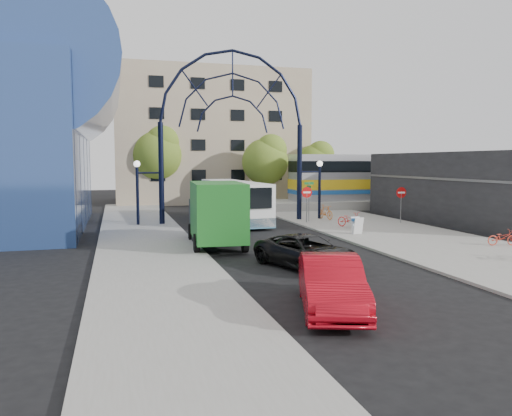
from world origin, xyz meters
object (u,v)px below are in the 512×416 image
object	(u,v)px
city_bus	(234,201)
green_truck	(216,214)
bike_near_a	(350,220)
bike_near_b	(325,212)
tree_north_b	(158,152)
tree_north_a	(267,159)
black_suv	(307,252)
tree_north_c	(316,162)
gateway_arch	(233,101)
do_not_enter_sign	(401,196)
bike_far_a	(502,237)
train_car	(415,177)
sandwich_board	(357,223)
stop_sign	(307,196)
street_name_sign	(309,193)
red_sedan	(331,284)

from	to	relation	value
city_bus	green_truck	size ratio (longest dim) A/B	1.60
bike_near_a	bike_near_b	distance (m)	4.65
tree_north_b	city_bus	xyz separation A→B (m)	(4.05, -15.47, -3.73)
tree_north_a	black_suv	distance (m)	28.58
bike_near_a	tree_north_c	bearing A→B (deg)	46.01
gateway_arch	do_not_enter_sign	size ratio (longest dim) A/B	5.50
do_not_enter_sign	black_suv	world-z (taller)	do_not_enter_sign
tree_north_a	bike_far_a	world-z (taller)	tree_north_a
tree_north_c	black_suv	world-z (taller)	tree_north_c
tree_north_a	tree_north_b	world-z (taller)	tree_north_b
bike_near_b	train_car	bearing A→B (deg)	19.94
sandwich_board	city_bus	xyz separation A→B (m)	(-5.43, 8.48, 0.79)
gateway_arch	bike_near_b	distance (m)	10.47
bike_near_a	city_bus	bearing A→B (deg)	110.42
gateway_arch	black_suv	size ratio (longest dim) A/B	2.79
bike_far_a	do_not_enter_sign	bearing A→B (deg)	10.62
sandwich_board	stop_sign	bearing A→B (deg)	97.57
stop_sign	bike_near_b	bearing A→B (deg)	34.69
do_not_enter_sign	green_truck	distance (m)	15.02
stop_sign	tree_north_a	xyz separation A→B (m)	(1.32, 13.93, 2.61)
black_suv	bike_near_b	xyz separation A→B (m)	(7.39, 14.98, -0.03)
stop_sign	sandwich_board	xyz separation A→B (m)	(0.80, -6.02, -1.25)
stop_sign	bike_near_a	bearing A→B (deg)	-62.04
gateway_arch	do_not_enter_sign	bearing A→B (deg)	-19.99
street_name_sign	tree_north_c	bearing A→B (deg)	65.69
sandwich_board	tree_north_b	distance (m)	26.15
train_car	street_name_sign	bearing A→B (deg)	-147.58
bike_near_b	city_bus	bearing A→B (deg)	157.81
bike_far_a	tree_north_b	bearing A→B (deg)	38.19
green_truck	tree_north_b	bearing A→B (deg)	96.37
stop_sign	train_car	size ratio (longest dim) A/B	0.10
tree_north_b	gateway_arch	bearing A→B (deg)	-76.32
green_truck	red_sedan	xyz separation A→B (m)	(1.06, -11.98, -0.86)
sandwich_board	tree_north_b	size ratio (longest dim) A/B	0.12
red_sedan	gateway_arch	bearing A→B (deg)	102.16
stop_sign	city_bus	distance (m)	5.26
do_not_enter_sign	sandwich_board	size ratio (longest dim) A/B	2.51
sandwich_board	train_car	world-z (taller)	train_car
gateway_arch	bike_far_a	distance (m)	19.21
sandwich_board	tree_north_c	size ratio (longest dim) A/B	0.15
street_name_sign	bike_near_b	distance (m)	2.34
do_not_enter_sign	green_truck	size ratio (longest dim) A/B	0.37
street_name_sign	bike_near_a	bearing A→B (deg)	-71.05
train_car	tree_north_a	xyz separation A→B (m)	(-13.88, 3.93, 1.71)
sandwich_board	green_truck	xyz separation A→B (m)	(-8.68, -1.21, 0.92)
sandwich_board	bike_far_a	bearing A→B (deg)	-47.62
tree_north_b	tree_north_a	bearing A→B (deg)	-21.80
train_car	tree_north_a	distance (m)	14.52
do_not_enter_sign	tree_north_a	distance (m)	16.86
green_truck	red_sedan	size ratio (longest dim) A/B	1.40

